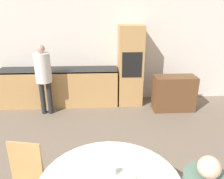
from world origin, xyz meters
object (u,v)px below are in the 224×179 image
Objects in this scene: person_standing at (43,73)px; oven_unit at (130,66)px; cup at (114,171)px; sideboard at (174,93)px.

oven_unit is at bearing 14.61° from person_standing.
person_standing is 16.79× the size of cup.
cup is (1.38, -2.96, -0.19)m from person_standing.
oven_unit is 1.22× the size of person_standing.
cup is (-0.62, -3.48, -0.18)m from oven_unit.
oven_unit reaches higher than cup.
sideboard is at bearing 61.58° from cup.
cup is (-1.63, -3.01, 0.38)m from sideboard.
person_standing is at bearing -165.39° from oven_unit.
oven_unit is 20.55× the size of cup.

